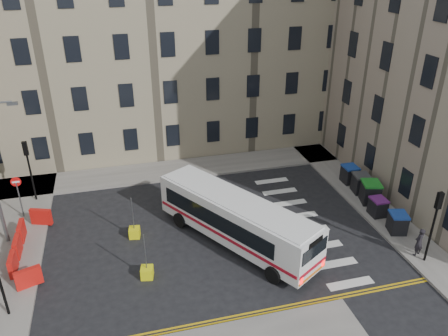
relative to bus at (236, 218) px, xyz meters
name	(u,v)px	position (x,y,z in m)	size (l,w,h in m)	color
ground	(239,229)	(0.57, 1.22, -1.60)	(120.00, 120.00, 0.00)	black
pavement_north	(127,175)	(-5.43, 9.82, -1.53)	(36.00, 3.20, 0.15)	slate
pavement_east	(343,179)	(9.57, 5.22, -1.53)	(2.40, 26.00, 0.15)	slate
terrace_north	(98,40)	(-6.43, 16.72, 7.02)	(38.30, 10.80, 17.20)	gray
traffic_light_east	(435,217)	(9.17, -4.28, 1.27)	(0.28, 0.22, 4.10)	black
traffic_light_nw	(28,162)	(-11.43, 7.72, 1.27)	(0.28, 0.22, 4.10)	black
no_entry_north	(17,189)	(-11.93, 5.72, 0.47)	(0.60, 0.08, 3.00)	#595B5E
roadworks_barriers	(25,246)	(-11.27, 1.72, -0.95)	(1.66, 6.26, 1.00)	red
bus	(236,218)	(0.00, 0.00, 0.00)	(7.23, 9.91, 2.77)	white
wheelie_bin_a	(397,223)	(9.29, -1.57, -0.85)	(1.20, 1.30, 1.21)	black
wheelie_bin_b	(378,207)	(9.21, 0.31, -0.88)	(0.91, 1.04, 1.13)	black
wheelie_bin_c	(370,192)	(9.59, 1.83, -0.74)	(1.43, 1.54, 1.42)	black
wheelie_bin_d	(361,183)	(9.70, 3.16, -0.80)	(1.19, 1.32, 1.30)	black
wheelie_bin_e	(350,174)	(9.69, 4.63, -0.83)	(0.99, 1.13, 1.24)	black
pedestrian	(419,242)	(9.06, -3.76, -0.64)	(0.60, 0.39, 1.64)	black
bollard_yellow	(135,232)	(-5.46, 1.97, -1.30)	(0.60, 0.60, 0.60)	#D8D50C
bollard_chevron	(147,272)	(-5.12, -1.72, -1.30)	(0.60, 0.60, 0.60)	#D5D60C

